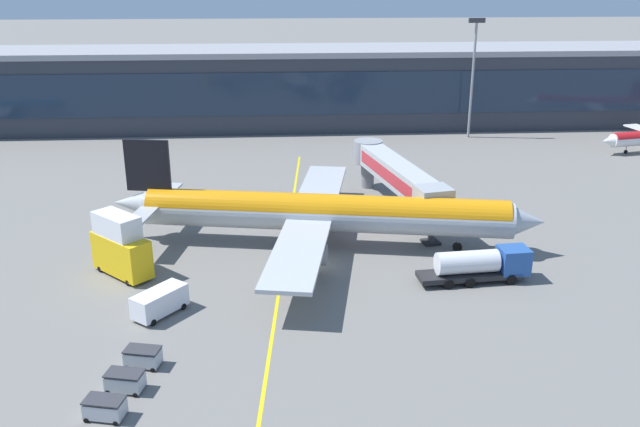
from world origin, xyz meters
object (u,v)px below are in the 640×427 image
(crew_van, at_px, (161,300))
(baggage_cart_0, at_px, (105,408))
(main_airliner, at_px, (322,212))
(catering_lift, at_px, (120,246))
(baggage_cart_1, at_px, (125,381))
(fuel_tanker, at_px, (481,265))
(baggage_cart_2, at_px, (143,357))

(crew_van, height_order, baggage_cart_0, crew_van)
(main_airliner, distance_m, baggage_cart_0, 33.55)
(main_airliner, bearing_deg, crew_van, -136.28)
(baggage_cart_0, bearing_deg, catering_lift, 98.73)
(crew_van, bearing_deg, baggage_cart_1, -94.18)
(fuel_tanker, xyz_separation_m, catering_lift, (-34.88, 3.77, 1.32))
(fuel_tanker, distance_m, crew_van, 30.19)
(baggage_cart_1, bearing_deg, fuel_tanker, 27.55)
(catering_lift, relative_size, baggage_cart_1, 2.26)
(fuel_tanker, distance_m, baggage_cart_2, 32.61)
(main_airliner, xyz_separation_m, baggage_cart_0, (-16.68, -28.94, -3.09))
(main_airliner, bearing_deg, fuel_tanker, -33.82)
(baggage_cart_0, relative_size, baggage_cart_1, 1.00)
(catering_lift, bearing_deg, fuel_tanker, -6.18)
(fuel_tanker, relative_size, baggage_cart_2, 3.75)
(baggage_cart_2, bearing_deg, baggage_cart_1, -102.80)
(crew_van, bearing_deg, baggage_cart_2, -90.83)
(crew_van, distance_m, baggage_cart_1, 11.38)
(baggage_cart_0, distance_m, baggage_cart_2, 6.40)
(main_airliner, distance_m, crew_van, 21.12)
(fuel_tanker, xyz_separation_m, crew_van, (-29.83, -4.66, -0.43))
(crew_van, height_order, catering_lift, catering_lift)
(catering_lift, xyz_separation_m, baggage_cart_1, (4.22, -19.76, -2.28))
(fuel_tanker, xyz_separation_m, baggage_cart_0, (-31.36, -19.11, -0.96))
(crew_van, relative_size, baggage_cart_2, 1.78)
(baggage_cart_1, xyz_separation_m, baggage_cart_2, (0.71, 3.12, 0.00))
(fuel_tanker, xyz_separation_m, baggage_cart_2, (-29.94, -12.87, -0.96))
(baggage_cart_1, height_order, baggage_cart_2, same)
(fuel_tanker, height_order, baggage_cart_1, fuel_tanker)
(main_airliner, relative_size, baggage_cart_0, 15.91)
(crew_van, bearing_deg, baggage_cart_0, -96.07)
(fuel_tanker, bearing_deg, baggage_cart_0, -148.65)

